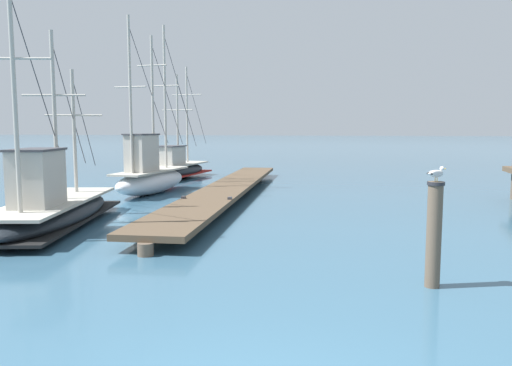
{
  "coord_description": "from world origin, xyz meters",
  "views": [
    {
      "loc": [
        0.89,
        -3.72,
        2.81
      ],
      "look_at": [
        -1.83,
        8.72,
        1.4
      ],
      "focal_mm": 34.56,
      "sensor_mm": 36.0,
      "label": 1
    }
  ],
  "objects_px": {
    "fishing_boat_0": "(175,168)",
    "fishing_boat_2": "(150,174)",
    "mooring_piling": "(434,233)",
    "fishing_boat_1": "(52,207)",
    "perched_seagull": "(436,173)"
  },
  "relations": [
    {
      "from": "fishing_boat_1",
      "to": "mooring_piling",
      "type": "distance_m",
      "value": 10.42
    },
    {
      "from": "fishing_boat_0",
      "to": "mooring_piling",
      "type": "distance_m",
      "value": 20.92
    },
    {
      "from": "mooring_piling",
      "to": "perched_seagull",
      "type": "relative_size",
      "value": 5.47
    },
    {
      "from": "fishing_boat_2",
      "to": "mooring_piling",
      "type": "xyz_separation_m",
      "value": [
        10.25,
        -10.68,
        0.13
      ]
    },
    {
      "from": "fishing_boat_0",
      "to": "mooring_piling",
      "type": "xyz_separation_m",
      "value": [
        11.73,
        -17.31,
        0.38
      ]
    },
    {
      "from": "fishing_boat_0",
      "to": "perched_seagull",
      "type": "xyz_separation_m",
      "value": [
        11.73,
        -17.32,
        1.44
      ]
    },
    {
      "from": "fishing_boat_0",
      "to": "fishing_boat_1",
      "type": "height_order",
      "value": "fishing_boat_0"
    },
    {
      "from": "fishing_boat_1",
      "to": "mooring_piling",
      "type": "height_order",
      "value": "fishing_boat_1"
    },
    {
      "from": "fishing_boat_1",
      "to": "mooring_piling",
      "type": "xyz_separation_m",
      "value": [
        9.89,
        -3.28,
        0.38
      ]
    },
    {
      "from": "fishing_boat_0",
      "to": "fishing_boat_1",
      "type": "xyz_separation_m",
      "value": [
        1.84,
        -14.03,
        0.0
      ]
    },
    {
      "from": "fishing_boat_0",
      "to": "fishing_boat_2",
      "type": "bearing_deg",
      "value": -77.39
    },
    {
      "from": "fishing_boat_0",
      "to": "mooring_piling",
      "type": "height_order",
      "value": "fishing_boat_0"
    },
    {
      "from": "fishing_boat_2",
      "to": "perched_seagull",
      "type": "distance_m",
      "value": 14.85
    },
    {
      "from": "fishing_boat_1",
      "to": "fishing_boat_0",
      "type": "bearing_deg",
      "value": 97.48
    },
    {
      "from": "fishing_boat_1",
      "to": "perched_seagull",
      "type": "xyz_separation_m",
      "value": [
        9.88,
        -3.28,
        1.43
      ]
    }
  ]
}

